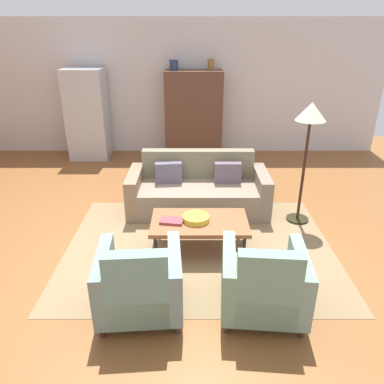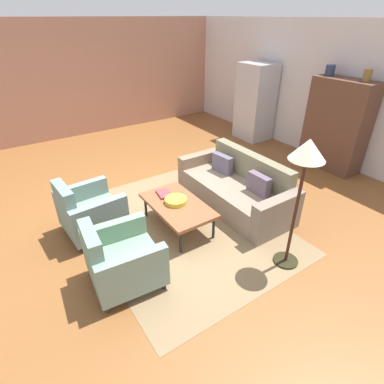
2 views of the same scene
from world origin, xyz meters
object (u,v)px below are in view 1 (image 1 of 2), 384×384
Objects in this scene: armchair_right at (264,286)px; fruit_bowl at (196,218)px; vase_tall at (174,65)px; couch at (198,191)px; cabinet at (194,114)px; vase_round at (211,65)px; armchair_left at (140,285)px; coffee_table at (200,223)px; floor_lamp at (310,123)px; book_stack at (172,221)px; refrigerator at (88,114)px.

armchair_right is 1.33m from fruit_bowl.
couch is at bearing -80.07° from vase_tall.
couch is at bearing -88.71° from cabinet.
cabinet is at bearing 179.23° from vase_round.
armchair_right is at bearing -86.51° from vase_round.
vase_tall is 0.75m from vase_round.
armchair_left is 2.65× the size of fruit_bowl.
fruit_bowl is at bearing 180.00° from coffee_table.
floor_lamp is at bearing -63.39° from cabinet.
vase_tall is at bearing 180.00° from vase_round.
coffee_table is (-0.00, -1.19, 0.09)m from couch.
floor_lamp is (1.80, 0.81, 1.02)m from book_stack.
vase_round reaches higher than armchair_right.
couch is 3.12m from vase_tall.
armchair_left is at bearing -100.09° from vase_round.
book_stack is at bearing 74.43° from couch.
vase_round is 2.76m from refrigerator.
refrigerator is (-2.23, -0.10, 0.03)m from cabinet.
book_stack is at bearing -155.74° from floor_lamp.
armchair_right is at bearing -4.14° from armchair_left.
cabinet is at bearing -88.62° from couch.
armchair_right is at bearing -59.43° from refrigerator.
book_stack is 3.89m from cabinet.
armchair_right is at bearing -114.03° from floor_lamp.
book_stack is at bearing -174.39° from coffee_table.
armchair_right is 0.49× the size of cabinet.
fruit_bowl is 4.10m from vase_tall.
book_stack is 4.17m from vase_round.
book_stack is 0.17× the size of cabinet.
book_stack is 4.25m from refrigerator.
vase_round is 3.28m from floor_lamp.
floor_lamp is (1.51, 0.78, 1.00)m from fruit_bowl.
armchair_right is at bearing -50.42° from book_stack.
fruit_bowl is (-0.04, 0.00, 0.07)m from coffee_table.
couch is 1.91m from floor_lamp.
floor_lamp is at bearing 164.52° from couch.
couch is at bearing 87.88° from fruit_bowl.
coffee_table is 3.85m from cabinet.
couch is 2.39× the size of armchair_right.
floor_lamp is at bearing 28.06° from coffee_table.
vase_round is at bearing 84.98° from fruit_bowl.
floor_lamp is (2.06, 1.95, 1.10)m from armchair_left.
vase_round reaches higher than cabinet.
armchair_right is 5.06m from cabinet.
vase_tall is at bearing 106.69° from armchair_right.
book_stack is 1.37× the size of vase_round.
coffee_table is 0.65× the size of refrigerator.
floor_lamp is at bearing -38.03° from refrigerator.
armchair_left is at bearing -91.56° from vase_tall.
coffee_table is at bearing 121.75° from armchair_right.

